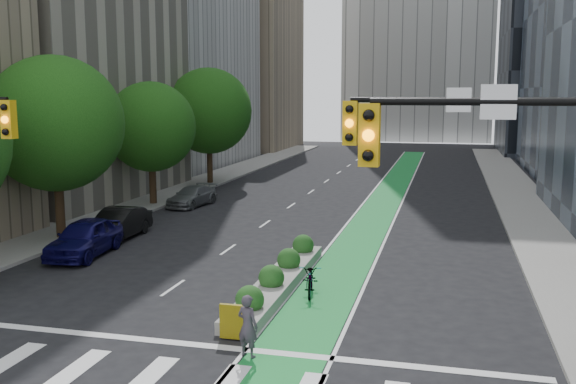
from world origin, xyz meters
The scene contains 17 objects.
ground centered at (0.00, 0.00, 0.00)m, with size 160.00×160.00×0.00m, color black.
sidewalk_left centered at (-11.80, 25.00, 0.07)m, with size 3.60×90.00×0.15m, color gray.
sidewalk_right centered at (11.80, 25.00, 0.07)m, with size 3.60×90.00×0.15m, color gray.
bike_lane_paint centered at (3.00, 30.00, 0.01)m, with size 2.20×70.00×0.01m, color #198A37.
building_tan_far centered at (-20.00, 66.00, 13.00)m, with size 14.00×16.00×26.00m, color tan.
building_dark_end centered at (20.00, 68.00, 14.00)m, with size 14.00×18.00×28.00m, color black.
tree_mid centered at (-11.00, 12.00, 5.57)m, with size 6.40×6.40×8.78m.
tree_midfar centered at (-11.00, 22.00, 4.95)m, with size 5.60×5.60×7.76m.
tree_far centered at (-11.00, 32.00, 5.69)m, with size 6.60×6.60×9.00m.
signal_right centered at (8.67, 0.47, 4.80)m, with size 5.82×0.51×7.20m.
signal_far_right centered at (8.98, -4.03, 4.75)m, with size 4.82×0.51×7.20m.
median_planter centered at (1.20, 7.04, 0.37)m, with size 1.20×10.26×1.10m.
bicycle centered at (2.48, 6.53, 0.56)m, with size 0.75×2.14×1.12m, color gray.
cyclist centered at (2.00, 0.78, 0.86)m, with size 0.63×0.41×1.71m, color #3F3743.
parked_car_left_near centered at (-8.14, 9.45, 0.81)m, with size 1.91×4.74×1.62m, color #0E0C48.
parked_car_left_mid centered at (-8.41, 12.82, 0.74)m, with size 1.57×4.51×1.49m, color black.
parked_car_left_far centered at (-8.53, 22.39, 0.62)m, with size 1.74×4.28×1.24m, color #5D6063.
Camera 1 is at (6.98, -14.71, 6.91)m, focal length 40.00 mm.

